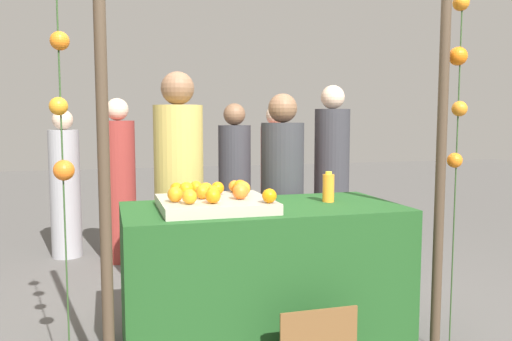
% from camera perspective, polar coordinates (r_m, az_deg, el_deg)
% --- Properties ---
extents(stall_counter, '(1.66, 0.82, 0.86)m').
position_cam_1_polar(stall_counter, '(3.25, 0.74, -11.37)').
color(stall_counter, '#1E4C1E').
rests_on(stall_counter, ground_plane).
extents(orange_tray, '(0.63, 0.60, 0.06)m').
position_cam_1_polar(orange_tray, '(3.04, -4.51, -3.66)').
color(orange_tray, '#B2AD99').
rests_on(orange_tray, stall_counter).
extents(orange_0, '(0.09, 0.09, 0.09)m').
position_cam_1_polar(orange_0, '(3.13, -1.44, -1.99)').
color(orange_0, orange).
rests_on(orange_0, orange_tray).
extents(orange_1, '(0.09, 0.09, 0.09)m').
position_cam_1_polar(orange_1, '(3.24, -1.74, -1.78)').
color(orange_1, orange).
rests_on(orange_1, orange_tray).
extents(orange_2, '(0.08, 0.08, 0.08)m').
position_cam_1_polar(orange_2, '(3.21, -4.21, -1.93)').
color(orange_2, orange).
rests_on(orange_2, orange_tray).
extents(orange_3, '(0.08, 0.08, 0.08)m').
position_cam_1_polar(orange_3, '(3.26, -6.56, -1.82)').
color(orange_3, orange).
rests_on(orange_3, orange_tray).
extents(orange_4, '(0.09, 0.09, 0.09)m').
position_cam_1_polar(orange_4, '(3.01, -1.73, -2.31)').
color(orange_4, orange).
rests_on(orange_4, orange_tray).
extents(orange_5, '(0.09, 0.09, 0.09)m').
position_cam_1_polar(orange_5, '(3.12, -5.48, -2.09)').
color(orange_5, orange).
rests_on(orange_5, orange_tray).
extents(orange_6, '(0.09, 0.09, 0.09)m').
position_cam_1_polar(orange_6, '(2.94, -8.81, -2.60)').
color(orange_6, orange).
rests_on(orange_6, orange_tray).
extents(orange_7, '(0.07, 0.07, 0.07)m').
position_cam_1_polar(orange_7, '(3.06, -4.68, -2.33)').
color(orange_7, orange).
rests_on(orange_7, orange_tray).
extents(orange_8, '(0.08, 0.08, 0.08)m').
position_cam_1_polar(orange_8, '(2.87, 1.46, -2.78)').
color(orange_8, orange).
rests_on(orange_8, orange_tray).
extents(orange_9, '(0.08, 0.08, 0.08)m').
position_cam_1_polar(orange_9, '(2.85, -7.26, -2.86)').
color(orange_9, orange).
rests_on(orange_9, orange_tray).
extents(orange_10, '(0.08, 0.08, 0.08)m').
position_cam_1_polar(orange_10, '(3.03, -5.89, -2.35)').
color(orange_10, orange).
rests_on(orange_10, orange_tray).
extents(orange_11, '(0.08, 0.08, 0.08)m').
position_cam_1_polar(orange_11, '(3.21, -8.69, -1.99)').
color(orange_11, orange).
rests_on(orange_11, orange_tray).
extents(orange_12, '(0.08, 0.08, 0.08)m').
position_cam_1_polar(orange_12, '(2.86, -4.72, -2.78)').
color(orange_12, orange).
rests_on(orange_12, orange_tray).
extents(orange_13, '(0.08, 0.08, 0.08)m').
position_cam_1_polar(orange_13, '(3.17, -7.61, -2.00)').
color(orange_13, orange).
rests_on(orange_13, orange_tray).
extents(orange_14, '(0.07, 0.07, 0.07)m').
position_cam_1_polar(orange_14, '(3.30, -2.36, -1.73)').
color(orange_14, orange).
rests_on(orange_14, orange_tray).
extents(juice_bottle, '(0.07, 0.07, 0.19)m').
position_cam_1_polar(juice_bottle, '(3.32, 7.90, -1.87)').
color(juice_bottle, orange).
rests_on(juice_bottle, stall_counter).
extents(vendor_left, '(0.34, 0.34, 1.70)m').
position_cam_1_polar(vendor_left, '(3.71, -8.38, -3.51)').
color(vendor_left, tan).
rests_on(vendor_left, ground_plane).
extents(vendor_right, '(0.31, 0.31, 1.56)m').
position_cam_1_polar(vendor_right, '(3.86, 2.88, -4.07)').
color(vendor_right, '#333338').
rests_on(vendor_right, ground_plane).
extents(crowd_person_0, '(0.29, 0.29, 1.47)m').
position_cam_1_polar(crowd_person_0, '(5.53, -20.10, -1.91)').
color(crowd_person_0, '#99999E').
rests_on(crowd_person_0, ground_plane).
extents(crowd_person_1, '(0.31, 0.31, 1.53)m').
position_cam_1_polar(crowd_person_1, '(4.96, -2.34, -2.10)').
color(crowd_person_1, '#333338').
rests_on(crowd_person_1, ground_plane).
extents(crowd_person_2, '(0.32, 0.32, 1.58)m').
position_cam_1_polar(crowd_person_2, '(5.20, -14.70, -1.67)').
color(crowd_person_2, maroon).
rests_on(crowd_person_2, ground_plane).
extents(crowd_person_3, '(0.30, 0.30, 1.52)m').
position_cam_1_polar(crowd_person_3, '(4.90, 2.28, -2.25)').
color(crowd_person_3, maroon).
rests_on(crowd_person_3, ground_plane).
extents(crowd_person_4, '(0.34, 0.34, 1.70)m').
position_cam_1_polar(crowd_person_4, '(5.18, 8.24, -0.90)').
color(crowd_person_4, '#333338').
rests_on(crowd_person_4, ground_plane).
extents(canopy_post_left, '(0.06, 0.06, 2.33)m').
position_cam_1_polar(canopy_post_left, '(2.53, -16.27, 0.64)').
color(canopy_post_left, '#473828').
rests_on(canopy_post_left, ground_plane).
extents(canopy_post_right, '(0.06, 0.06, 2.33)m').
position_cam_1_polar(canopy_post_right, '(3.11, 19.54, 1.43)').
color(canopy_post_right, '#473828').
rests_on(canopy_post_right, ground_plane).
extents(garland_strand_left, '(0.10, 0.10, 2.12)m').
position_cam_1_polar(garland_strand_left, '(2.54, -20.62, 8.56)').
color(garland_strand_left, '#2D4C23').
rests_on(garland_strand_left, ground_plane).
extents(garland_strand_right, '(0.11, 0.11, 2.12)m').
position_cam_1_polar(garland_strand_right, '(3.18, 21.19, 9.18)').
color(garland_strand_right, '#2D4C23').
rests_on(garland_strand_right, ground_plane).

